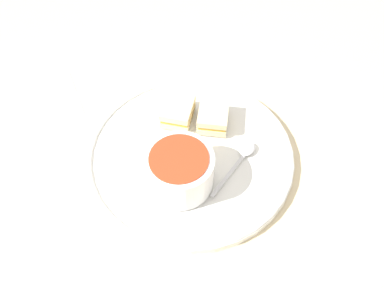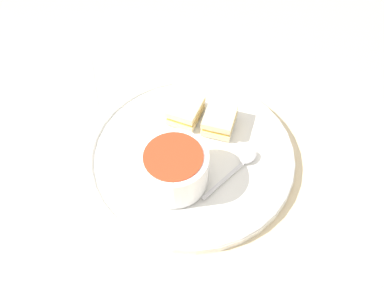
# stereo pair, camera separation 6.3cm
# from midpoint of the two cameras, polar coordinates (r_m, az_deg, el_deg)

# --- Properties ---
(ground_plane) EXTENTS (2.40, 2.40, 0.00)m
(ground_plane) POSITION_cam_midpoint_polar(r_m,az_deg,el_deg) (0.66, 2.73, -2.13)
(ground_plane) COLOR beige
(plate) EXTENTS (0.36, 0.36, 0.02)m
(plate) POSITION_cam_midpoint_polar(r_m,az_deg,el_deg) (0.65, 2.76, -1.63)
(plate) COLOR white
(plate) RESTS_ON ground_plane
(soup_bowl) EXTENTS (0.11, 0.11, 0.07)m
(soup_bowl) POSITION_cam_midpoint_polar(r_m,az_deg,el_deg) (0.58, 0.32, -3.88)
(soup_bowl) COLOR white
(soup_bowl) RESTS_ON plate
(spoon) EXTENTS (0.11, 0.09, 0.01)m
(spoon) POSITION_cam_midpoint_polar(r_m,az_deg,el_deg) (0.64, 10.71, -2.87)
(spoon) COLOR silver
(spoon) RESTS_ON plate
(sandwich_half_near) EXTENTS (0.07, 0.06, 0.03)m
(sandwich_half_near) POSITION_cam_midpoint_polar(r_m,az_deg,el_deg) (0.67, 6.92, 3.52)
(sandwich_half_near) COLOR beige
(sandwich_half_near) RESTS_ON plate
(sandwich_half_far) EXTENTS (0.08, 0.07, 0.03)m
(sandwich_half_far) POSITION_cam_midpoint_polar(r_m,az_deg,el_deg) (0.68, 1.66, 4.97)
(sandwich_half_far) COLOR beige
(sandwich_half_far) RESTS_ON plate
(menu_sheet) EXTENTS (0.34, 0.36, 0.00)m
(menu_sheet) POSITION_cam_midpoint_polar(r_m,az_deg,el_deg) (0.78, -22.23, 4.42)
(menu_sheet) COLOR white
(menu_sheet) RESTS_ON ground_plane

